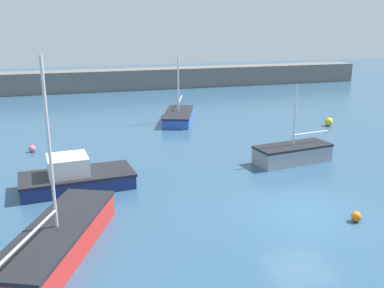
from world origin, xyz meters
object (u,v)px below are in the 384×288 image
at_px(sailboat_twin_hulled, 293,153).
at_px(mooring_buoy_yellow, 329,122).
at_px(motorboat_with_cabin, 75,177).
at_px(mooring_buoy_pink, 32,149).
at_px(sailboat_short_mast, 178,116).
at_px(sailboat_tall_mast, 58,240).
at_px(mooring_buoy_orange, 356,217).

xyz_separation_m(sailboat_twin_hulled, mooring_buoy_yellow, (6.55, 6.48, -0.19)).
distance_m(motorboat_with_cabin, mooring_buoy_pink, 6.69).
relative_size(sailboat_twin_hulled, sailboat_short_mast, 0.73).
height_order(motorboat_with_cabin, sailboat_tall_mast, sailboat_tall_mast).
bearing_deg(mooring_buoy_pink, sailboat_short_mast, 27.21).
xyz_separation_m(mooring_buoy_orange, mooring_buoy_yellow, (7.79, 13.32, 0.10)).
xyz_separation_m(motorboat_with_cabin, sailboat_short_mast, (7.77, 11.42, -0.14)).
xyz_separation_m(mooring_buoy_orange, mooring_buoy_pink, (-11.87, 12.68, 0.00)).
distance_m(sailboat_short_mast, mooring_buoy_yellow, 10.73).
relative_size(sailboat_tall_mast, mooring_buoy_yellow, 11.28).
xyz_separation_m(sailboat_twin_hulled, mooring_buoy_orange, (-1.24, -6.84, -0.29)).
bearing_deg(sailboat_short_mast, mooring_buoy_yellow, 85.45).
relative_size(motorboat_with_cabin, sailboat_tall_mast, 0.76).
distance_m(motorboat_with_cabin, sailboat_tall_mast, 5.62).
bearing_deg(sailboat_twin_hulled, mooring_buoy_pink, -31.50).
height_order(motorboat_with_cabin, mooring_buoy_orange, motorboat_with_cabin).
xyz_separation_m(motorboat_with_cabin, mooring_buoy_orange, (9.73, -6.35, -0.34)).
bearing_deg(mooring_buoy_orange, motorboat_with_cabin, 146.87).
bearing_deg(sailboat_tall_mast, sailboat_twin_hulled, -38.39).
bearing_deg(sailboat_tall_mast, mooring_buoy_yellow, -31.29).
bearing_deg(sailboat_short_mast, sailboat_tall_mast, -6.55).
distance_m(sailboat_short_mast, mooring_buoy_pink, 11.13).
bearing_deg(sailboat_twin_hulled, motorboat_with_cabin, -4.92).
bearing_deg(mooring_buoy_orange, sailboat_short_mast, 96.31).
relative_size(sailboat_tall_mast, mooring_buoy_pink, 16.84).
bearing_deg(sailboat_twin_hulled, mooring_buoy_yellow, -142.80).
bearing_deg(motorboat_with_cabin, mooring_buoy_orange, -37.75).
relative_size(sailboat_tall_mast, sailboat_short_mast, 1.12).
distance_m(motorboat_with_cabin, sailboat_short_mast, 13.81).
relative_size(sailboat_twin_hulled, mooring_buoy_yellow, 7.37).
relative_size(sailboat_twin_hulled, mooring_buoy_orange, 11.20).
bearing_deg(sailboat_tall_mast, sailboat_short_mast, -2.34).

